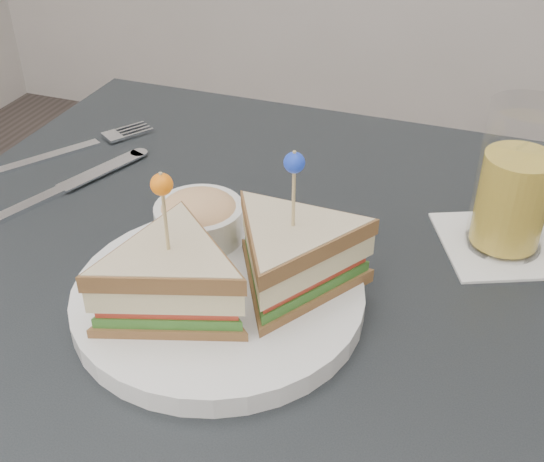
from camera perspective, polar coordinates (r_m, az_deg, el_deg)
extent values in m
cube|color=black|center=(0.67, -1.10, -4.87)|extent=(0.80, 0.80, 0.03)
cylinder|color=black|center=(1.28, -10.05, -5.16)|extent=(0.04, 0.04, 0.72)
cylinder|color=white|center=(0.63, -4.47, -5.68)|extent=(0.31, 0.31, 0.02)
cylinder|color=white|center=(0.62, -4.51, -4.95)|extent=(0.31, 0.31, 0.00)
cylinder|color=tan|center=(0.54, -8.92, 1.02)|extent=(0.00, 0.00, 0.08)
sphere|color=orange|center=(0.53, -9.22, 3.87)|extent=(0.02, 0.02, 0.02)
cylinder|color=tan|center=(0.57, 1.82, 2.95)|extent=(0.00, 0.00, 0.08)
sphere|color=#1938C2|center=(0.55, 1.88, 5.74)|extent=(0.02, 0.02, 0.02)
cylinder|color=white|center=(0.68, -6.07, 0.65)|extent=(0.10, 0.10, 0.04)
ellipsoid|color=#E0B772|center=(0.67, -6.14, 1.63)|extent=(0.09, 0.09, 0.04)
cube|color=white|center=(0.91, -18.30, 5.89)|extent=(0.09, 0.12, 0.00)
cube|color=white|center=(0.94, -13.18, 7.73)|extent=(0.04, 0.03, 0.00)
cube|color=white|center=(0.81, -19.50, 2.15)|extent=(0.05, 0.10, 0.01)
cube|color=white|center=(0.86, -14.08, 4.96)|extent=(0.06, 0.12, 0.00)
cylinder|color=white|center=(0.89, -11.07, 6.43)|extent=(0.03, 0.03, 0.00)
cube|color=white|center=(0.74, 18.67, -1.03)|extent=(0.16, 0.16, 0.00)
cylinder|color=gold|center=(0.72, 19.45, 2.50)|extent=(0.09, 0.09, 0.10)
cylinder|color=white|center=(0.70, 19.81, 4.15)|extent=(0.10, 0.10, 0.15)
cube|color=white|center=(0.71, 20.66, 5.92)|extent=(0.03, 0.03, 0.02)
cube|color=white|center=(0.69, 19.31, 5.05)|extent=(0.02, 0.02, 0.02)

